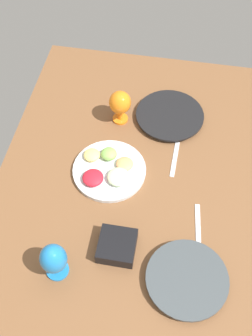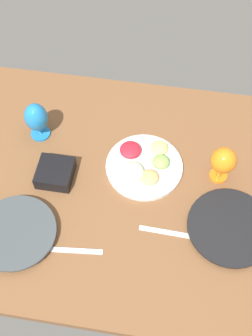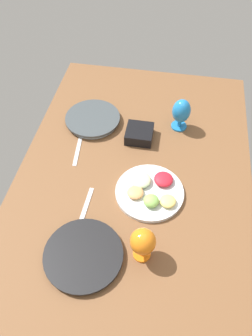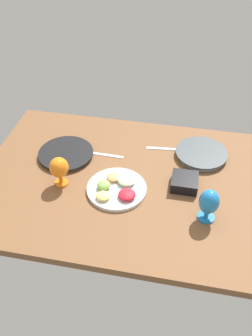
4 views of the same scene
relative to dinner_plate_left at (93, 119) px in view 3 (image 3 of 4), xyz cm
name	(u,v)px [view 3 (image 3 of 4)]	position (x,y,z in cm)	size (l,w,h in cm)	color
ground_plane	(133,178)	(30.89, 26.00, -3.62)	(160.00, 104.00, 4.00)	brown
dinner_plate_left	(93,119)	(0.00, 0.00, 0.00)	(27.81, 27.81, 3.11)	silver
dinner_plate_right	(83,255)	(71.96, 13.71, -0.33)	(29.63, 29.63, 2.48)	#4C4C51
fruit_platter	(150,191)	(39.26, 34.42, 0.13)	(29.17, 29.17, 5.45)	silver
hurricane_glass_orange	(143,242)	(67.38, 34.89, 8.46)	(9.33, 9.33, 15.79)	orange
hurricane_glass_blue	(181,112)	(-3.74, 43.70, 8.18)	(8.97, 8.97, 16.67)	#207BC4
square_bowl_black	(139,133)	(7.37, 25.07, 1.45)	(12.89, 12.89, 5.51)	black
fork_by_left_plate	(78,151)	(21.30, -2.42, -1.32)	(18.00, 1.80, 0.60)	silver
fork_by_right_plate	(86,205)	(50.10, 9.09, -1.32)	(18.00, 1.80, 0.60)	silver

